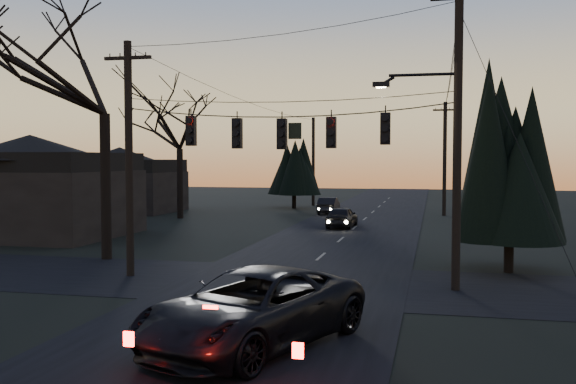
% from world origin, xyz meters
% --- Properties ---
extents(ground_plane, '(160.00, 160.00, 0.00)m').
position_xyz_m(ground_plane, '(0.00, 0.00, 0.00)').
color(ground_plane, black).
extents(main_road, '(8.00, 120.00, 0.02)m').
position_xyz_m(main_road, '(0.00, 20.00, 0.01)').
color(main_road, black).
rests_on(main_road, ground).
extents(cross_road, '(60.00, 7.00, 0.02)m').
position_xyz_m(cross_road, '(0.00, 10.00, 0.01)').
color(cross_road, black).
rests_on(cross_road, ground).
extents(utility_pole_right, '(5.00, 0.30, 10.00)m').
position_xyz_m(utility_pole_right, '(5.50, 10.00, 0.00)').
color(utility_pole_right, black).
rests_on(utility_pole_right, ground).
extents(utility_pole_left, '(1.80, 0.30, 8.50)m').
position_xyz_m(utility_pole_left, '(-6.00, 10.00, 0.00)').
color(utility_pole_left, black).
rests_on(utility_pole_left, ground).
extents(utility_pole_far_r, '(1.80, 0.30, 8.50)m').
position_xyz_m(utility_pole_far_r, '(5.50, 38.00, 0.00)').
color(utility_pole_far_r, black).
rests_on(utility_pole_far_r, ground).
extents(utility_pole_far_l, '(0.30, 0.30, 8.00)m').
position_xyz_m(utility_pole_far_l, '(-6.00, 46.00, 0.00)').
color(utility_pole_far_l, black).
rests_on(utility_pole_far_l, ground).
extents(span_signal_assembly, '(11.50, 0.44, 1.64)m').
position_xyz_m(span_signal_assembly, '(-0.24, 10.00, 5.20)').
color(span_signal_assembly, black).
rests_on(span_signal_assembly, ground).
extents(bare_tree_left, '(9.25, 9.25, 12.35)m').
position_xyz_m(bare_tree_left, '(-8.79, 13.35, 8.64)').
color(bare_tree_left, black).
rests_on(bare_tree_left, ground).
extents(evergreen_right, '(3.99, 3.99, 7.37)m').
position_xyz_m(evergreen_right, '(7.55, 13.87, 4.28)').
color(evergreen_right, black).
rests_on(evergreen_right, ground).
extents(bare_tree_dist, '(7.72, 7.72, 9.94)m').
position_xyz_m(bare_tree_dist, '(-12.99, 31.58, 6.95)').
color(bare_tree_dist, black).
rests_on(bare_tree_dist, ground).
extents(evergreen_dist, '(3.80, 3.80, 5.77)m').
position_xyz_m(evergreen_dist, '(-7.03, 42.54, 3.48)').
color(evergreen_dist, black).
rests_on(evergreen_dist, ground).
extents(house_left_near, '(10.00, 8.00, 5.60)m').
position_xyz_m(house_left_near, '(-17.00, 20.00, 2.80)').
color(house_left_near, black).
rests_on(house_left_near, ground).
extents(house_left_far, '(9.00, 7.00, 5.20)m').
position_xyz_m(house_left_far, '(-20.00, 36.00, 2.60)').
color(house_left_far, black).
rests_on(house_left_far, ground).
extents(suv_near, '(4.96, 6.80, 1.72)m').
position_xyz_m(suv_near, '(0.80, 2.52, 0.86)').
color(suv_near, black).
rests_on(suv_near, ground).
extents(sedan_oncoming_a, '(1.72, 3.93, 1.32)m').
position_xyz_m(sedan_oncoming_a, '(-0.80, 28.02, 0.66)').
color(sedan_oncoming_a, black).
rests_on(sedan_oncoming_a, ground).
extents(sedan_oncoming_b, '(1.44, 3.87, 1.26)m').
position_xyz_m(sedan_oncoming_b, '(-3.20, 37.64, 0.63)').
color(sedan_oncoming_b, black).
rests_on(sedan_oncoming_b, ground).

